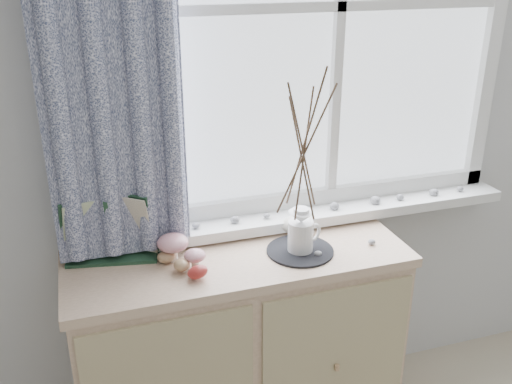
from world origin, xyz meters
The scene contains 8 objects.
sideboard centered at (-0.15, 1.75, 0.43)m, with size 1.20×0.45×0.85m.
botanical_book centered at (-0.57, 1.82, 0.97)m, with size 0.35×0.13×0.25m, color #1C3B26, non-canonical shape.
toadstool_cluster centered at (-0.36, 1.76, 0.91)m, with size 0.15×0.16×0.10m.
wooden_eggs centered at (-0.36, 1.70, 0.88)m, with size 0.13×0.17×0.07m.
songbird_figurine centered at (0.10, 1.85, 0.89)m, with size 0.15×0.07×0.08m, color white, non-canonical shape.
crocheted_doily centered at (0.06, 1.70, 0.85)m, with size 0.24×0.24×0.01m, color black.
twig_pitcher centered at (0.06, 1.70, 1.24)m, with size 0.32×0.32×0.68m.
sideboard_pebbles centered at (0.20, 1.71, 0.86)m, with size 0.25×0.18×0.02m.
Camera 1 is at (-0.63, 0.07, 1.83)m, focal length 40.00 mm.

